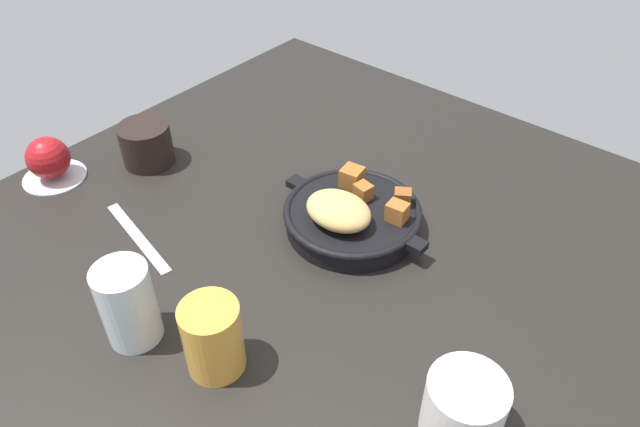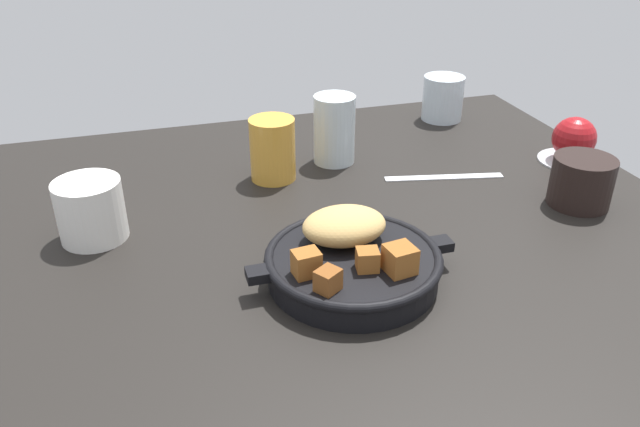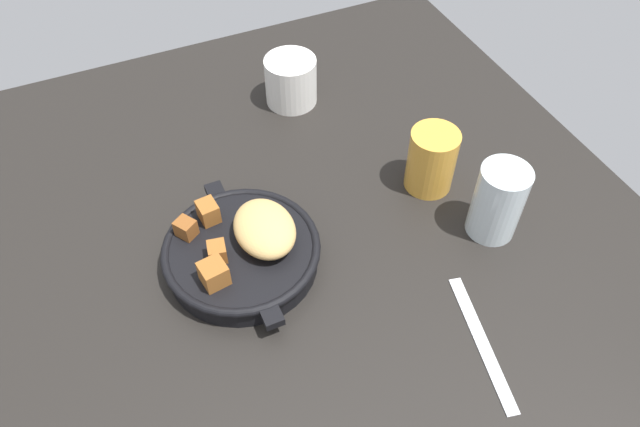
% 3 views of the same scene
% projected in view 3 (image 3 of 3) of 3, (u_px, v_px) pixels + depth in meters
% --- Properties ---
extents(ground_plane, '(1.05, 1.03, 0.02)m').
position_uv_depth(ground_plane, '(285.00, 254.00, 0.83)').
color(ground_plane, black).
extents(cast_iron_skillet, '(0.25, 0.21, 0.08)m').
position_uv_depth(cast_iron_skillet, '(244.00, 249.00, 0.79)').
color(cast_iron_skillet, black).
rests_on(cast_iron_skillet, ground_plane).
extents(butter_knife, '(0.19, 0.05, 0.00)m').
position_uv_depth(butter_knife, '(482.00, 341.00, 0.73)').
color(butter_knife, silver).
rests_on(butter_knife, ground_plane).
extents(juice_glass_amber, '(0.07, 0.07, 0.10)m').
position_uv_depth(juice_glass_amber, '(431.00, 160.00, 0.87)').
color(juice_glass_amber, gold).
rests_on(juice_glass_amber, ground_plane).
extents(water_glass_tall, '(0.07, 0.07, 0.11)m').
position_uv_depth(water_glass_tall, '(498.00, 202.00, 0.80)').
color(water_glass_tall, silver).
rests_on(water_glass_tall, ground_plane).
extents(ceramic_mug_white, '(0.09, 0.09, 0.08)m').
position_uv_depth(ceramic_mug_white, '(291.00, 81.00, 1.00)').
color(ceramic_mug_white, silver).
rests_on(ceramic_mug_white, ground_plane).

